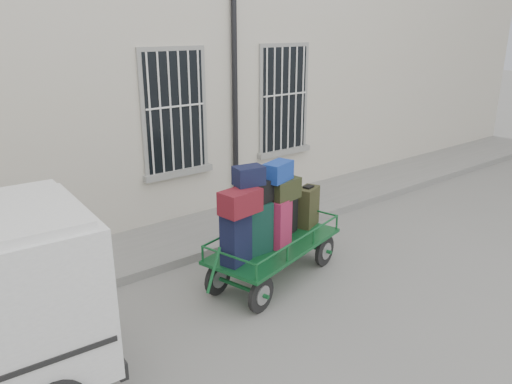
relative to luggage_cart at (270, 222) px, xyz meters
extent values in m
plane|color=slate|center=(0.48, -0.09, -0.99)|extent=(80.00, 80.00, 0.00)
cube|color=beige|center=(0.48, 5.41, 2.01)|extent=(24.00, 5.00, 6.00)
cylinder|color=black|center=(1.43, 2.83, 1.81)|extent=(0.11, 0.11, 5.60)
cube|color=black|center=(0.08, 2.89, 1.26)|extent=(1.20, 0.08, 2.20)
cube|color=gray|center=(0.08, 2.87, 0.10)|extent=(1.45, 0.22, 0.12)
cube|color=black|center=(2.78, 2.89, 1.26)|extent=(1.20, 0.08, 2.20)
cube|color=gray|center=(2.78, 2.87, 0.10)|extent=(1.45, 0.22, 0.12)
cube|color=slate|center=(0.48, 2.11, -0.92)|extent=(24.00, 1.70, 0.15)
cylinder|color=black|center=(-0.65, -0.59, -0.73)|extent=(0.52, 0.19, 0.52)
cylinder|color=gray|center=(-0.65, -0.59, -0.73)|extent=(0.30, 0.16, 0.29)
cylinder|color=black|center=(-0.85, 0.17, -0.73)|extent=(0.52, 0.19, 0.52)
cylinder|color=gray|center=(-0.85, 0.17, -0.73)|extent=(0.30, 0.16, 0.29)
cylinder|color=black|center=(1.06, -0.14, -0.73)|extent=(0.52, 0.19, 0.52)
cylinder|color=gray|center=(1.06, -0.14, -0.73)|extent=(0.30, 0.16, 0.29)
cylinder|color=black|center=(0.86, 0.62, -0.73)|extent=(0.52, 0.19, 0.52)
cylinder|color=gray|center=(0.86, 0.62, -0.73)|extent=(0.30, 0.16, 0.29)
cube|color=#135729|center=(0.10, 0.01, -0.42)|extent=(2.47, 1.59, 0.05)
cylinder|color=#135729|center=(-1.25, -0.35, -0.26)|extent=(0.30, 0.12, 0.58)
cube|color=black|center=(-0.73, -0.13, 0.00)|extent=(0.48, 0.38, 0.78)
cube|color=black|center=(-0.73, -0.13, 0.41)|extent=(0.20, 0.17, 0.03)
cube|color=black|center=(-0.31, -0.05, -0.01)|extent=(0.48, 0.26, 0.76)
cube|color=black|center=(-0.31, -0.05, 0.38)|extent=(0.22, 0.17, 0.03)
cube|color=maroon|center=(0.11, -0.09, -0.03)|extent=(0.43, 0.35, 0.74)
cube|color=black|center=(0.11, -0.09, 0.36)|extent=(0.17, 0.15, 0.03)
cube|color=black|center=(0.53, 0.26, -0.04)|extent=(0.44, 0.38, 0.71)
cube|color=black|center=(0.53, 0.26, 0.33)|extent=(0.18, 0.17, 0.03)
cube|color=#292C16|center=(1.02, 0.25, -0.06)|extent=(0.49, 0.39, 0.66)
cube|color=black|center=(1.02, 0.25, 0.28)|extent=(0.20, 0.16, 0.03)
cube|color=#571126|center=(-0.73, -0.25, 0.55)|extent=(0.59, 0.41, 0.32)
cube|color=black|center=(-0.23, 0.02, 0.53)|extent=(0.62, 0.45, 0.33)
cube|color=black|center=(0.23, 0.02, 0.47)|extent=(0.59, 0.46, 0.32)
cube|color=black|center=(-0.50, -0.13, 0.84)|extent=(0.44, 0.33, 0.26)
cube|color=navy|center=(0.12, -0.02, 0.77)|extent=(0.53, 0.40, 0.28)
cube|color=black|center=(-2.83, -0.28, 0.46)|extent=(0.11, 1.29, 0.51)
cube|color=black|center=(-2.84, -0.28, -0.60)|extent=(0.18, 1.70, 0.20)
cube|color=white|center=(-2.80, -0.28, -0.39)|extent=(0.05, 0.39, 0.11)
cylinder|color=black|center=(-3.48, 0.60, -0.68)|extent=(0.63, 0.24, 0.62)
camera|label=1|loc=(-4.46, -5.32, 2.81)|focal=35.00mm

